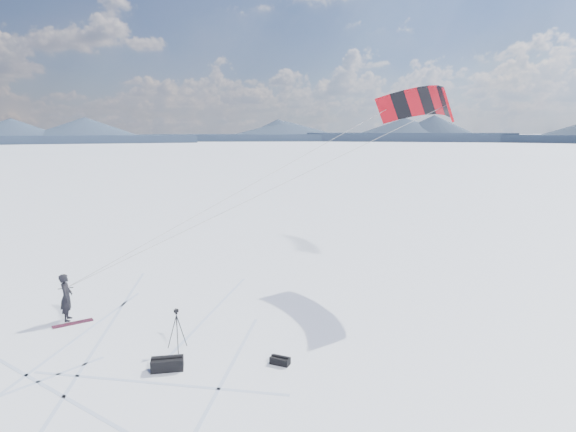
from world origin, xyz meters
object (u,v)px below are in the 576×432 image
object	(u,v)px
gear_bag_a	(167,364)
gear_bag_b	(280,360)
snowkiter	(68,320)
snowboard	(73,323)
tripod	(177,324)

from	to	relation	value
gear_bag_a	gear_bag_b	world-z (taller)	gear_bag_a
snowkiter	gear_bag_a	world-z (taller)	snowkiter
snowkiter	snowboard	distance (m)	0.51
snowboard	gear_bag_a	world-z (taller)	gear_bag_a
snowkiter	gear_bag_b	size ratio (longest dim) A/B	2.80
tripod	gear_bag_b	size ratio (longest dim) A/B	2.13
snowkiter	tripod	bearing A→B (deg)	-133.48
snowkiter	gear_bag_b	distance (m)	9.05
snowboard	tripod	distance (m)	5.06
snowkiter	gear_bag_a	distance (m)	6.25
tripod	gear_bag_a	world-z (taller)	tripod
gear_bag_a	gear_bag_b	bearing A→B (deg)	-4.30
tripod	gear_bag_a	size ratio (longest dim) A/B	1.38
tripod	snowkiter	bearing A→B (deg)	106.70
snowkiter	snowboard	world-z (taller)	snowkiter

